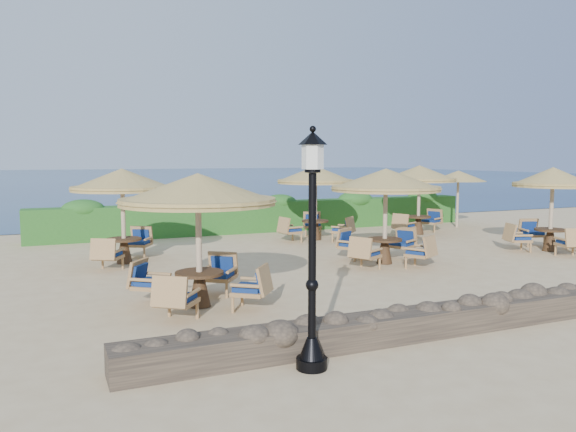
{
  "coord_description": "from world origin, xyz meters",
  "views": [
    {
      "loc": [
        -8.12,
        -13.67,
        2.96
      ],
      "look_at": [
        -1.87,
        0.86,
        1.3
      ],
      "focal_mm": 35.0,
      "sensor_mm": 36.0,
      "label": 1
    }
  ],
  "objects_px": {
    "extra_parasol": "(458,176)",
    "cafe_set_3": "(122,192)",
    "cafe_set_1": "(386,196)",
    "cafe_set_0": "(198,212)",
    "cafe_set_4": "(315,187)",
    "lamp_post": "(312,260)",
    "cafe_set_2": "(552,197)",
    "cafe_set_5": "(419,182)"
  },
  "relations": [
    {
      "from": "extra_parasol",
      "to": "cafe_set_3",
      "type": "relative_size",
      "value": 0.86
    },
    {
      "from": "cafe_set_3",
      "to": "cafe_set_1",
      "type": "bearing_deg",
      "value": -23.6
    },
    {
      "from": "cafe_set_0",
      "to": "cafe_set_4",
      "type": "xyz_separation_m",
      "value": [
        6.1,
        7.26,
        0.01
      ]
    },
    {
      "from": "lamp_post",
      "to": "cafe_set_3",
      "type": "relative_size",
      "value": 1.18
    },
    {
      "from": "lamp_post",
      "to": "cafe_set_0",
      "type": "distance_m",
      "value": 3.91
    },
    {
      "from": "lamp_post",
      "to": "cafe_set_4",
      "type": "bearing_deg",
      "value": 63.76
    },
    {
      "from": "cafe_set_0",
      "to": "cafe_set_2",
      "type": "xyz_separation_m",
      "value": [
        11.86,
        2.14,
        -0.18
      ]
    },
    {
      "from": "lamp_post",
      "to": "cafe_set_2",
      "type": "bearing_deg",
      "value": 28.04
    },
    {
      "from": "cafe_set_1",
      "to": "cafe_set_2",
      "type": "relative_size",
      "value": 1.06
    },
    {
      "from": "cafe_set_1",
      "to": "cafe_set_5",
      "type": "height_order",
      "value": "same"
    },
    {
      "from": "cafe_set_0",
      "to": "cafe_set_5",
      "type": "distance_m",
      "value": 12.52
    },
    {
      "from": "cafe_set_3",
      "to": "cafe_set_0",
      "type": "bearing_deg",
      "value": -81.58
    },
    {
      "from": "cafe_set_0",
      "to": "cafe_set_3",
      "type": "distance_m",
      "value": 5.39
    },
    {
      "from": "lamp_post",
      "to": "cafe_set_4",
      "type": "distance_m",
      "value": 12.39
    },
    {
      "from": "cafe_set_4",
      "to": "cafe_set_0",
      "type": "bearing_deg",
      "value": -130.02
    },
    {
      "from": "lamp_post",
      "to": "cafe_set_0",
      "type": "height_order",
      "value": "lamp_post"
    },
    {
      "from": "lamp_post",
      "to": "cafe_set_1",
      "type": "height_order",
      "value": "lamp_post"
    },
    {
      "from": "cafe_set_2",
      "to": "cafe_set_4",
      "type": "distance_m",
      "value": 7.71
    },
    {
      "from": "lamp_post",
      "to": "cafe_set_0",
      "type": "bearing_deg",
      "value": 99.21
    },
    {
      "from": "cafe_set_3",
      "to": "cafe_set_5",
      "type": "bearing_deg",
      "value": 8.51
    },
    {
      "from": "lamp_post",
      "to": "cafe_set_0",
      "type": "relative_size",
      "value": 1.07
    },
    {
      "from": "extra_parasol",
      "to": "cafe_set_3",
      "type": "distance_m",
      "value": 14.3
    },
    {
      "from": "extra_parasol",
      "to": "cafe_set_0",
      "type": "xyz_separation_m",
      "value": [
        -13.22,
        -8.16,
        -0.28
      ]
    },
    {
      "from": "cafe_set_3",
      "to": "cafe_set_4",
      "type": "distance_m",
      "value": 7.15
    },
    {
      "from": "cafe_set_1",
      "to": "cafe_set_5",
      "type": "relative_size",
      "value": 1.07
    },
    {
      "from": "cafe_set_0",
      "to": "cafe_set_3",
      "type": "bearing_deg",
      "value": 98.42
    },
    {
      "from": "cafe_set_0",
      "to": "cafe_set_1",
      "type": "xyz_separation_m",
      "value": [
        5.88,
        2.41,
        -0.01
      ]
    },
    {
      "from": "extra_parasol",
      "to": "cafe_set_5",
      "type": "bearing_deg",
      "value": -157.86
    },
    {
      "from": "cafe_set_1",
      "to": "cafe_set_4",
      "type": "xyz_separation_m",
      "value": [
        0.21,
        4.85,
        0.02
      ]
    },
    {
      "from": "cafe_set_3",
      "to": "cafe_set_4",
      "type": "height_order",
      "value": "same"
    },
    {
      "from": "cafe_set_4",
      "to": "extra_parasol",
      "type": "bearing_deg",
      "value": 7.17
    },
    {
      "from": "lamp_post",
      "to": "cafe_set_4",
      "type": "relative_size",
      "value": 1.17
    },
    {
      "from": "extra_parasol",
      "to": "cafe_set_1",
      "type": "xyz_separation_m",
      "value": [
        -7.34,
        -5.74,
        -0.29
      ]
    },
    {
      "from": "cafe_set_3",
      "to": "cafe_set_5",
      "type": "height_order",
      "value": "same"
    },
    {
      "from": "cafe_set_0",
      "to": "cafe_set_4",
      "type": "height_order",
      "value": "same"
    },
    {
      "from": "cafe_set_5",
      "to": "cafe_set_0",
      "type": "bearing_deg",
      "value": -146.01
    },
    {
      "from": "cafe_set_5",
      "to": "lamp_post",
      "type": "bearing_deg",
      "value": -131.99
    },
    {
      "from": "cafe_set_1",
      "to": "cafe_set_5",
      "type": "distance_m",
      "value": 6.43
    },
    {
      "from": "extra_parasol",
      "to": "cafe_set_1",
      "type": "height_order",
      "value": "cafe_set_1"
    },
    {
      "from": "cafe_set_0",
      "to": "cafe_set_1",
      "type": "distance_m",
      "value": 6.36
    },
    {
      "from": "cafe_set_1",
      "to": "cafe_set_3",
      "type": "xyz_separation_m",
      "value": [
        -6.67,
        2.92,
        0.13
      ]
    },
    {
      "from": "extra_parasol",
      "to": "cafe_set_1",
      "type": "bearing_deg",
      "value": -141.96
    }
  ]
}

